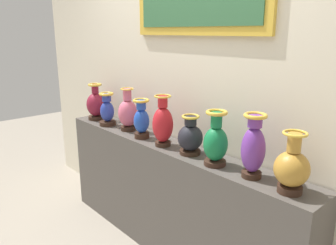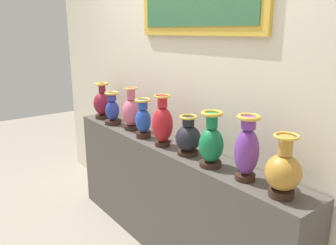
% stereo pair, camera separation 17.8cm
% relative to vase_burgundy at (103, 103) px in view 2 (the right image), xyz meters
% --- Properties ---
extents(display_shelf, '(2.41, 0.31, 0.91)m').
position_rel_vase_burgundy_xyz_m(display_shelf, '(1.02, 0.02, -0.60)').
color(display_shelf, '#4C4742').
rests_on(display_shelf, ground_plane).
extents(back_wall, '(4.50, 0.14, 3.05)m').
position_rel_vase_burgundy_xyz_m(back_wall, '(1.02, 0.23, 0.48)').
color(back_wall, beige).
rests_on(back_wall, ground_plane).
extents(vase_burgundy, '(0.18, 0.18, 0.35)m').
position_rel_vase_burgundy_xyz_m(vase_burgundy, '(0.00, 0.00, 0.00)').
color(vase_burgundy, '#382319').
rests_on(vase_burgundy, display_shelf).
extents(vase_cobalt, '(0.15, 0.15, 0.30)m').
position_rel_vase_burgundy_xyz_m(vase_cobalt, '(0.25, -0.03, -0.01)').
color(vase_cobalt, '#382319').
rests_on(vase_cobalt, display_shelf).
extents(vase_rose, '(0.16, 0.16, 0.37)m').
position_rel_vase_burgundy_xyz_m(vase_rose, '(0.51, 0.01, 0.01)').
color(vase_rose, '#382319').
rests_on(vase_rose, display_shelf).
extents(vase_sapphire, '(0.13, 0.13, 0.32)m').
position_rel_vase_burgundy_xyz_m(vase_sapphire, '(0.76, -0.03, 0.00)').
color(vase_sapphire, '#382319').
rests_on(vase_sapphire, display_shelf).
extents(vase_crimson, '(0.16, 0.16, 0.38)m').
position_rel_vase_burgundy_xyz_m(vase_crimson, '(1.02, -0.03, 0.02)').
color(vase_crimson, '#382319').
rests_on(vase_crimson, display_shelf).
extents(vase_onyx, '(0.17, 0.17, 0.28)m').
position_rel_vase_burgundy_xyz_m(vase_onyx, '(1.28, 0.00, -0.03)').
color(vase_onyx, '#382319').
rests_on(vase_onyx, display_shelf).
extents(vase_emerald, '(0.16, 0.16, 0.36)m').
position_rel_vase_burgundy_xyz_m(vase_emerald, '(1.53, -0.02, 0.01)').
color(vase_emerald, '#382319').
rests_on(vase_emerald, display_shelf).
extents(vase_violet, '(0.14, 0.14, 0.38)m').
position_rel_vase_burgundy_xyz_m(vase_violet, '(1.79, -0.01, 0.04)').
color(vase_violet, '#382319').
rests_on(vase_violet, display_shelf).
extents(vase_ochre, '(0.19, 0.19, 0.34)m').
position_rel_vase_burgundy_xyz_m(vase_ochre, '(2.04, -0.02, -0.01)').
color(vase_ochre, '#382319').
rests_on(vase_ochre, display_shelf).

